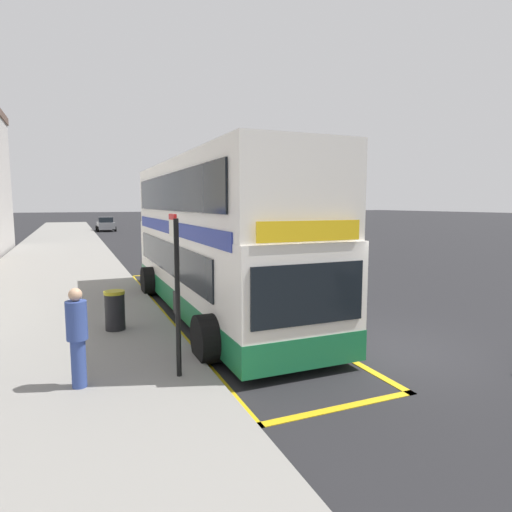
# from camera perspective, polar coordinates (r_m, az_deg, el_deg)

# --- Properties ---
(ground_plane) EXTENTS (260.00, 260.00, 0.00)m
(ground_plane) POSITION_cam_1_polar(r_m,az_deg,el_deg) (39.77, -13.89, 2.11)
(ground_plane) COLOR black
(pavement_near) EXTENTS (6.00, 76.00, 0.14)m
(pavement_near) POSITION_cam_1_polar(r_m,az_deg,el_deg) (39.28, -24.03, 1.76)
(pavement_near) COLOR gray
(pavement_near) RESTS_ON ground
(double_decker_bus) EXTENTS (3.28, 11.15, 4.40)m
(double_decker_bus) POSITION_cam_1_polar(r_m,az_deg,el_deg) (12.76, -5.58, 1.80)
(double_decker_bus) COLOR white
(double_decker_bus) RESTS_ON ground
(bus_bay_markings) EXTENTS (2.97, 14.26, 0.01)m
(bus_bay_markings) POSITION_cam_1_polar(r_m,az_deg,el_deg) (13.43, -6.19, -6.86)
(bus_bay_markings) COLOR gold
(bus_bay_markings) RESTS_ON ground
(bus_stop_sign) EXTENTS (0.09, 0.51, 2.87)m
(bus_stop_sign) POSITION_cam_1_polar(r_m,az_deg,el_deg) (7.77, -10.40, -3.50)
(bus_stop_sign) COLOR black
(bus_stop_sign) RESTS_ON pavement_near
(parked_car_grey_across) EXTENTS (2.09, 4.20, 1.62)m
(parked_car_grey_across) POSITION_cam_1_polar(r_m,az_deg,el_deg) (53.17, -19.11, 3.96)
(parked_car_grey_across) COLOR slate
(parked_car_grey_across) RESTS_ON ground
(parked_car_teal_distant) EXTENTS (2.09, 4.20, 1.62)m
(parked_car_teal_distant) POSITION_cam_1_polar(r_m,az_deg,el_deg) (30.98, -6.08, 2.45)
(parked_car_teal_distant) COLOR #196066
(parked_car_teal_distant) RESTS_ON ground
(pedestrian_waiting_near_sign) EXTENTS (0.34, 0.34, 1.69)m
(pedestrian_waiting_near_sign) POSITION_cam_1_polar(r_m,az_deg,el_deg) (7.87, -22.39, -9.40)
(pedestrian_waiting_near_sign) COLOR #33478C
(pedestrian_waiting_near_sign) RESTS_ON pavement_near
(litter_bin) EXTENTS (0.50, 0.50, 0.96)m
(litter_bin) POSITION_cam_1_polar(r_m,az_deg,el_deg) (11.15, -18.01, -6.76)
(litter_bin) COLOR black
(litter_bin) RESTS_ON pavement_near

